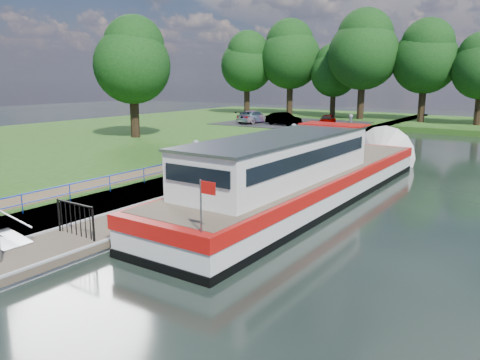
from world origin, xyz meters
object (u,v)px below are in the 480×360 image
Objects in this scene: car_b at (284,119)px; barge at (313,176)px; car_a at (327,120)px; car_c at (253,117)px; pontoon at (252,183)px.

barge is at bearing -136.75° from car_b.
car_a is (-10.11, 24.39, 0.32)m from barge.
car_c is (-17.97, 22.88, 0.41)m from barge.
barge is (3.60, -0.37, 0.90)m from pontoon.
car_a is 4.40m from car_b.
car_b is at bearing -169.85° from car_a.
barge reaches higher than car_c.
car_a is at bearing -167.57° from car_c.
car_a is 0.87× the size of car_b.
pontoon is at bearing -143.38° from car_b.
barge is at bearing 129.70° from car_c.
pontoon is 8.89× the size of car_a.
barge is at bearing -80.38° from car_a.
pontoon is 7.75× the size of car_b.
car_b is 0.84× the size of car_c.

